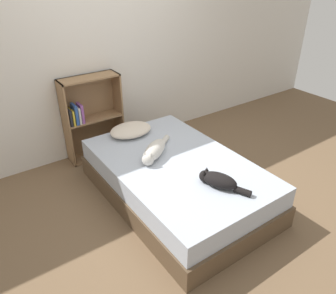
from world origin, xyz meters
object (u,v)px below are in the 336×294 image
object	(u,v)px
cat_dark	(218,180)
bookshelf	(90,116)
pillow	(131,130)
cat_light	(154,151)
bed	(176,180)

from	to	relation	value
cat_dark	bookshelf	bearing A→B (deg)	-11.06
pillow	cat_light	xyz separation A→B (m)	(-0.05, -0.58, 0.01)
pillow	bookshelf	distance (m)	0.62
cat_light	bookshelf	size ratio (longest dim) A/B	0.53
cat_light	bookshelf	xyz separation A→B (m)	(-0.22, 1.14, 0.02)
bed	pillow	size ratio (longest dim) A/B	4.04
bed	cat_dark	bearing A→B (deg)	-83.34
cat_light	bookshelf	world-z (taller)	bookshelf
pillow	cat_dark	xyz separation A→B (m)	(0.15, -1.34, 0.00)
pillow	cat_dark	distance (m)	1.35
bed	bookshelf	world-z (taller)	bookshelf
bed	bookshelf	xyz separation A→B (m)	(-0.35, 1.35, 0.32)
cat_light	cat_dark	xyz separation A→B (m)	(0.20, -0.76, -0.01)
cat_dark	bookshelf	distance (m)	1.94
pillow	bed	bearing A→B (deg)	-84.03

